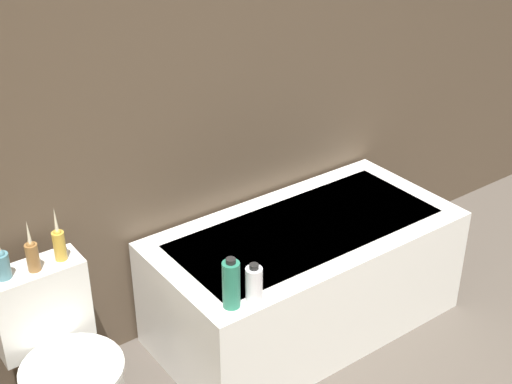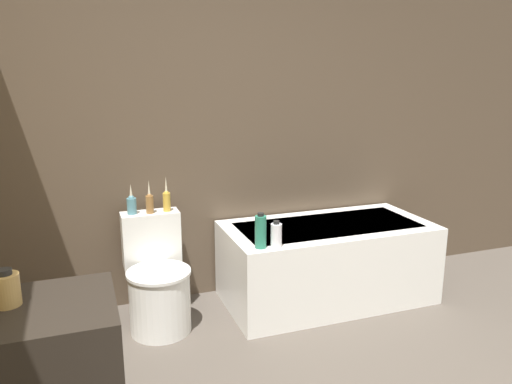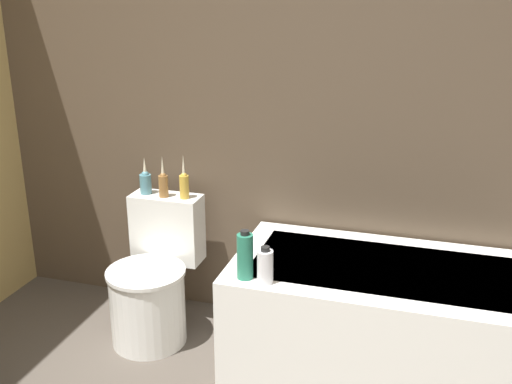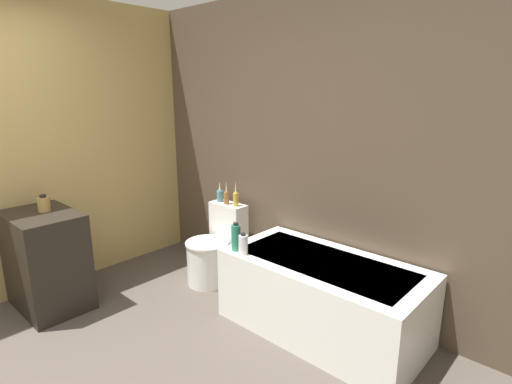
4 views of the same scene
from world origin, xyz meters
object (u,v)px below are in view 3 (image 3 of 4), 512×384
vase_silver (163,183)px  shampoo_bottle_short (265,266)px  vase_gold (146,181)px  bathtub (390,322)px  shampoo_bottle_tall (245,256)px  toilet (153,284)px  vase_bronze (184,184)px

vase_silver → shampoo_bottle_short: bearing=-35.2°
vase_gold → vase_silver: bearing=-10.5°
bathtub → vase_gold: vase_gold is taller
bathtub → shampoo_bottle_tall: 0.79m
vase_silver → shampoo_bottle_short: size_ratio=1.31×
toilet → vase_bronze: vase_bronze is taller
toilet → vase_silver: size_ratio=3.24×
bathtub → vase_silver: size_ratio=6.65×
toilet → vase_silver: vase_silver is taller
shampoo_bottle_short → toilet: bearing=155.8°
vase_gold → vase_bronze: size_ratio=0.85×
vase_silver → bathtub: bearing=-9.0°
bathtub → vase_bronze: vase_bronze is taller
bathtub → toilet: 1.24m
bathtub → vase_silver: vase_silver is taller
bathtub → toilet: bearing=179.4°
vase_bronze → shampoo_bottle_tall: size_ratio=1.05×
vase_silver → shampoo_bottle_tall: bearing=-38.2°
vase_bronze → shampoo_bottle_short: bearing=-40.8°
bathtub → vase_bronze: (-1.12, 0.21, 0.52)m
bathtub → vase_silver: (-1.24, 0.19, 0.51)m
bathtub → vase_gold: 1.46m
bathtub → vase_silver: 1.35m
vase_gold → shampoo_bottle_short: size_ratio=1.19×
vase_bronze → shampoo_bottle_tall: bearing=-44.8°
toilet → vase_bronze: size_ratio=3.04×
toilet → bathtub: bearing=-0.6°
bathtub → shampoo_bottle_short: 0.71m
vase_gold → vase_bronze: 0.23m
toilet → shampoo_bottle_short: bearing=-24.2°
vase_bronze → bathtub: bearing=-10.4°
bathtub → shampoo_bottle_short: (-0.53, -0.30, 0.36)m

